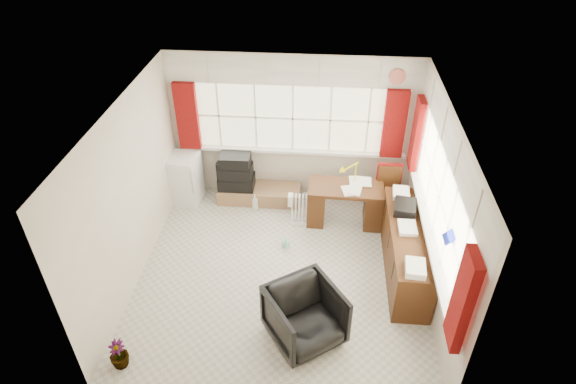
# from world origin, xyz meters

# --- Properties ---
(ground) EXTENTS (4.00, 4.00, 0.00)m
(ground) POSITION_xyz_m (0.00, 0.00, 0.00)
(ground) COLOR beige
(ground) RESTS_ON ground
(room_walls) EXTENTS (4.00, 4.00, 4.00)m
(room_walls) POSITION_xyz_m (0.00, 0.00, 1.50)
(room_walls) COLOR beige
(room_walls) RESTS_ON ground
(window_back) EXTENTS (3.70, 0.12, 3.60)m
(window_back) POSITION_xyz_m (0.00, 1.94, 0.95)
(window_back) COLOR #FFF6C9
(window_back) RESTS_ON room_walls
(window_right) EXTENTS (0.12, 3.70, 3.60)m
(window_right) POSITION_xyz_m (1.94, 0.00, 0.95)
(window_right) COLOR #FFF6C9
(window_right) RESTS_ON room_walls
(curtains) EXTENTS (3.83, 3.83, 1.15)m
(curtains) POSITION_xyz_m (0.92, 0.93, 1.46)
(curtains) COLOR maroon
(curtains) RESTS_ON room_walls
(overhead_cabinets) EXTENTS (3.98, 3.98, 0.48)m
(overhead_cabinets) POSITION_xyz_m (0.98, 0.98, 2.25)
(overhead_cabinets) COLOR white
(overhead_cabinets) RESTS_ON room_walls
(desk) EXTENTS (1.19, 0.61, 0.71)m
(desk) POSITION_xyz_m (0.89, 1.25, 0.37)
(desk) COLOR #4F2A12
(desk) RESTS_ON ground
(desk_lamp) EXTENTS (0.14, 0.11, 0.38)m
(desk_lamp) POSITION_xyz_m (1.03, 1.40, 0.94)
(desk_lamp) COLOR #FFF70A
(desk_lamp) RESTS_ON desk
(task_chair) EXTENTS (0.41, 0.43, 0.97)m
(task_chair) POSITION_xyz_m (1.57, 1.42, 0.52)
(task_chair) COLOR black
(task_chair) RESTS_ON ground
(office_chair) EXTENTS (1.13, 1.14, 0.75)m
(office_chair) POSITION_xyz_m (0.39, -1.10, 0.38)
(office_chair) COLOR black
(office_chair) RESTS_ON ground
(radiator) EXTENTS (0.38, 0.15, 0.56)m
(radiator) POSITION_xyz_m (0.23, 1.12, 0.23)
(radiator) COLOR white
(radiator) RESTS_ON ground
(credenza) EXTENTS (0.50, 2.00, 0.85)m
(credenza) POSITION_xyz_m (1.73, 0.20, 0.39)
(credenza) COLOR #4F2A12
(credenza) RESTS_ON ground
(file_tray) EXTENTS (0.35, 0.42, 0.13)m
(file_tray) POSITION_xyz_m (1.71, 0.61, 0.81)
(file_tray) COLOR black
(file_tray) RESTS_ON credenza
(tv_bench) EXTENTS (1.40, 0.50, 0.25)m
(tv_bench) POSITION_xyz_m (-0.55, 1.72, 0.12)
(tv_bench) COLOR #9F744F
(tv_bench) RESTS_ON ground
(crt_tv) EXTENTS (0.56, 0.53, 0.46)m
(crt_tv) POSITION_xyz_m (-0.98, 1.88, 0.48)
(crt_tv) COLOR black
(crt_tv) RESTS_ON tv_bench
(hifi_stack) EXTENTS (0.60, 0.39, 0.63)m
(hifi_stack) POSITION_xyz_m (-0.93, 1.71, 0.54)
(hifi_stack) COLOR black
(hifi_stack) RESTS_ON tv_bench
(mini_fridge) EXTENTS (0.54, 0.55, 0.86)m
(mini_fridge) POSITION_xyz_m (-1.80, 1.61, 0.43)
(mini_fridge) COLOR white
(mini_fridge) RESTS_ON ground
(spray_bottle_a) EXTENTS (0.12, 0.12, 0.27)m
(spray_bottle_a) POSITION_xyz_m (-0.59, 1.47, 0.14)
(spray_bottle_a) COLOR white
(spray_bottle_a) RESTS_ON ground
(spray_bottle_b) EXTENTS (0.12, 0.12, 0.19)m
(spray_bottle_b) POSITION_xyz_m (0.01, 0.53, 0.09)
(spray_bottle_b) COLOR #98E2CF
(spray_bottle_b) RESTS_ON ground
(flower_vase) EXTENTS (0.29, 0.29, 0.40)m
(flower_vase) POSITION_xyz_m (-1.73, -1.69, 0.20)
(flower_vase) COLOR black
(flower_vase) RESTS_ON ground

